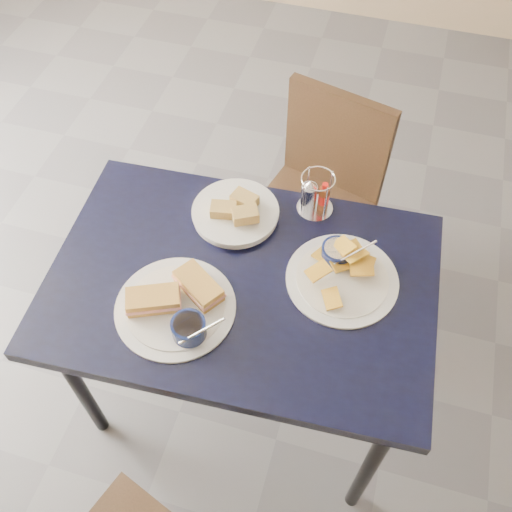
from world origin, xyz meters
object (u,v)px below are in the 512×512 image
(sandwich_plate, at_px, (178,305))
(plantain_plate, at_px, (341,270))
(bread_basket, at_px, (236,212))
(dining_table, at_px, (242,294))
(chair_far, at_px, (317,184))
(condiment_caddy, at_px, (315,196))

(sandwich_plate, bearing_deg, plantain_plate, 30.76)
(sandwich_plate, height_order, plantain_plate, same)
(bread_basket, bearing_deg, dining_table, -68.87)
(dining_table, xyz_separation_m, chair_far, (0.09, 0.66, -0.19))
(bread_basket, bearing_deg, sandwich_plate, -98.15)
(sandwich_plate, bearing_deg, chair_far, 74.43)
(dining_table, distance_m, sandwich_plate, 0.22)
(sandwich_plate, bearing_deg, dining_table, 45.76)
(bread_basket, bearing_deg, chair_far, 68.89)
(plantain_plate, height_order, bread_basket, plantain_plate)
(chair_far, xyz_separation_m, condiment_caddy, (0.04, -0.35, 0.32))
(plantain_plate, bearing_deg, condiment_caddy, 120.39)
(bread_basket, height_order, condiment_caddy, condiment_caddy)
(chair_far, xyz_separation_m, sandwich_plate, (-0.22, -0.80, 0.29))
(sandwich_plate, distance_m, condiment_caddy, 0.52)
(dining_table, height_order, sandwich_plate, sandwich_plate)
(chair_far, bearing_deg, dining_table, -97.64)
(dining_table, distance_m, plantain_plate, 0.29)
(bread_basket, relative_size, condiment_caddy, 1.89)
(dining_table, bearing_deg, bread_basket, 111.13)
(bread_basket, xyz_separation_m, condiment_caddy, (0.22, 0.10, 0.04))
(sandwich_plate, relative_size, plantain_plate, 1.05)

